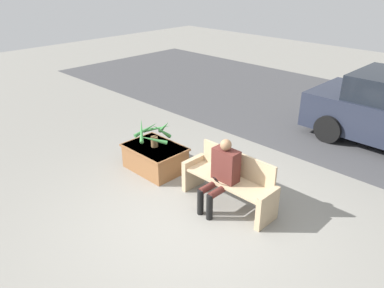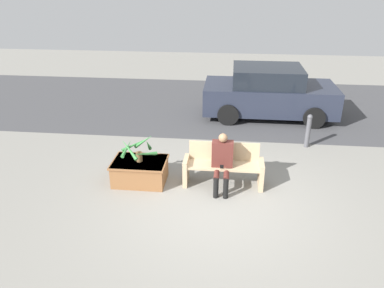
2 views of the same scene
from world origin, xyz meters
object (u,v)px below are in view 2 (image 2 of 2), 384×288
(person_seated, at_px, (222,160))
(parked_car, at_px, (268,93))
(potted_plant, at_px, (138,149))
(planter_box, at_px, (140,171))
(bench, at_px, (223,166))
(bollard_post, at_px, (308,130))

(person_seated, bearing_deg, parked_car, 74.39)
(potted_plant, bearing_deg, person_seated, -2.74)
(planter_box, height_order, parked_car, parked_car)
(person_seated, relative_size, potted_plant, 1.47)
(bench, relative_size, planter_box, 1.45)
(potted_plant, bearing_deg, bollard_post, 29.59)
(planter_box, bearing_deg, person_seated, -2.37)
(person_seated, bearing_deg, potted_plant, 177.26)
(person_seated, xyz_separation_m, planter_box, (-1.70, 0.07, -0.38))
(planter_box, bearing_deg, bench, 3.80)
(parked_car, xyz_separation_m, bollard_post, (0.83, -2.21, -0.28))
(parked_car, bearing_deg, bench, -105.92)
(bench, xyz_separation_m, planter_box, (-1.72, -0.11, -0.15))
(parked_car, bearing_deg, potted_plant, -124.11)
(planter_box, relative_size, parked_car, 0.29)
(parked_car, bearing_deg, planter_box, -123.90)
(parked_car, height_order, bollard_post, parked_car)
(bollard_post, bearing_deg, planter_box, -150.18)
(planter_box, distance_m, parked_car, 5.29)
(person_seated, distance_m, planter_box, 1.74)
(planter_box, relative_size, potted_plant, 1.41)
(bench, relative_size, parked_car, 0.42)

